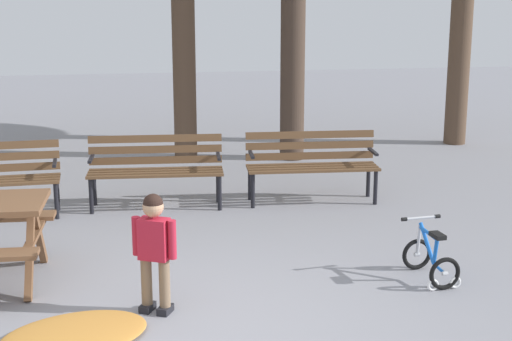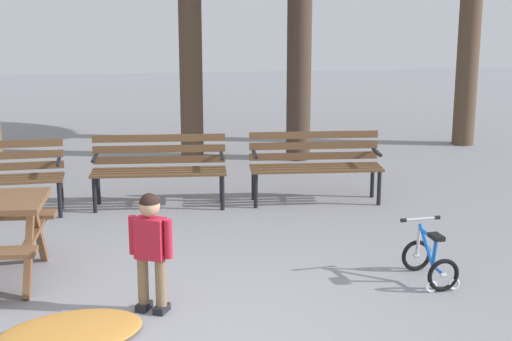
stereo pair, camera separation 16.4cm
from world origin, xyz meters
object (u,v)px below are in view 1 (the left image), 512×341
object	(u,v)px
park_bench_right	(311,160)
child_standing	(154,244)
park_bench_left	(156,165)
kids_bicycle	(431,259)

from	to	relation	value
park_bench_right	child_standing	xyz separation A→B (m)	(-2.03, -3.08, 0.08)
park_bench_left	park_bench_right	xyz separation A→B (m)	(1.90, -0.07, 0.00)
park_bench_left	kids_bicycle	xyz separation A→B (m)	(2.36, -2.83, -0.31)
park_bench_right	kids_bicycle	xyz separation A→B (m)	(0.46, -2.76, -0.31)
child_standing	kids_bicycle	distance (m)	2.54
park_bench_left	park_bench_right	size ratio (longest dim) A/B	1.00
park_bench_right	park_bench_left	bearing A→B (deg)	177.96
park_bench_left	child_standing	world-z (taller)	child_standing
park_bench_right	child_standing	distance (m)	3.69
park_bench_right	kids_bicycle	size ratio (longest dim) A/B	2.75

